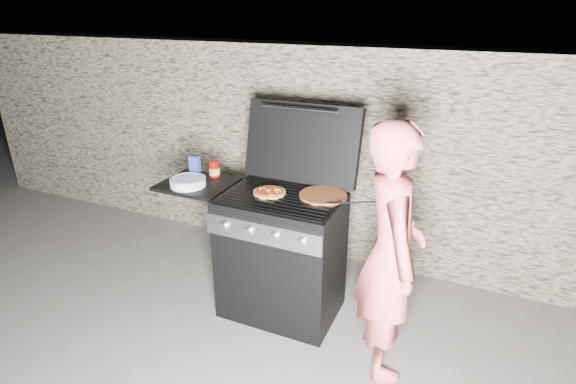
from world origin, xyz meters
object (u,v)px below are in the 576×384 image
at_px(person, 391,254).
at_px(pizza_topped, 269,192).
at_px(gas_grill, 250,248).
at_px(sauce_jar, 214,169).

bearing_deg(person, pizza_topped, 52.18).
height_order(gas_grill, person, person).
relative_size(pizza_topped, person, 0.14).
bearing_deg(gas_grill, sauce_jar, 156.74).
height_order(pizza_topped, sauce_jar, sauce_jar).
bearing_deg(pizza_topped, sauce_jar, 164.62).
height_order(gas_grill, sauce_jar, sauce_jar).
bearing_deg(gas_grill, person, -12.01).
height_order(pizza_topped, person, person).
xyz_separation_m(pizza_topped, sauce_jar, (-0.53, 0.14, 0.04)).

